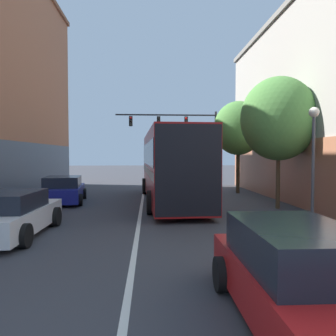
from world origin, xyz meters
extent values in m
cube|color=silver|center=(0.00, 15.55, 0.00)|extent=(0.14, 43.10, 0.01)
cube|color=#4C515B|center=(-6.55, 17.36, 1.60)|extent=(0.24, 22.99, 3.20)
cube|color=#A86647|center=(7.55, 14.10, 1.60)|extent=(0.24, 26.05, 3.20)
cube|color=maroon|center=(1.50, 17.90, 1.93)|extent=(2.96, 11.84, 3.42)
cube|color=black|center=(1.50, 17.90, 2.55)|extent=(3.00, 11.61, 1.09)
cube|color=beige|center=(1.50, 17.90, 1.66)|extent=(2.99, 11.73, 0.34)
cube|color=black|center=(1.76, 12.06, 1.93)|extent=(2.38, 0.17, 3.28)
cylinder|color=black|center=(0.09, 21.49, 0.50)|extent=(0.35, 1.01, 1.00)
cylinder|color=black|center=(2.58, 21.60, 0.50)|extent=(0.35, 1.01, 1.00)
cylinder|color=black|center=(0.42, 14.21, 0.50)|extent=(0.35, 1.01, 1.00)
cylinder|color=black|center=(2.91, 14.32, 0.50)|extent=(0.35, 1.01, 1.00)
cube|color=red|center=(2.53, 4.92, 0.51)|extent=(1.69, 4.66, 0.67)
cube|color=black|center=(2.54, 5.20, 1.15)|extent=(1.54, 2.43, 0.62)
cylinder|color=black|center=(1.68, 6.37, 0.32)|extent=(0.22, 0.63, 0.63)
cylinder|color=black|center=(3.41, 6.36, 0.32)|extent=(0.22, 0.63, 0.63)
cube|color=silver|center=(-3.82, 10.78, 0.52)|extent=(1.84, 4.42, 0.67)
cube|color=black|center=(-3.82, 10.56, 1.11)|extent=(1.67, 2.31, 0.53)
cylinder|color=black|center=(-4.71, 12.16, 0.33)|extent=(0.23, 0.67, 0.66)
cylinder|color=black|center=(-2.88, 12.12, 0.33)|extent=(0.23, 0.67, 0.66)
cylinder|color=black|center=(-2.92, 9.40, 0.33)|extent=(0.23, 0.67, 0.66)
cube|color=navy|center=(-4.11, 17.92, 0.50)|extent=(2.35, 4.46, 0.68)
cube|color=black|center=(-4.08, 17.71, 1.11)|extent=(1.96, 2.41, 0.54)
cylinder|color=black|center=(-5.22, 19.12, 0.29)|extent=(0.29, 0.61, 0.58)
cylinder|color=black|center=(-3.32, 19.35, 0.29)|extent=(0.29, 0.61, 0.58)
cylinder|color=black|center=(-4.89, 16.49, 0.29)|extent=(0.29, 0.61, 0.58)
cylinder|color=black|center=(-3.00, 16.73, 0.29)|extent=(0.29, 0.61, 0.58)
cylinder|color=black|center=(5.81, 27.10, 3.01)|extent=(0.18, 0.18, 6.03)
cylinder|color=black|center=(1.75, 27.10, 5.73)|extent=(8.13, 0.12, 0.12)
cube|color=black|center=(3.37, 27.10, 5.21)|extent=(0.28, 0.24, 0.80)
sphere|color=red|center=(3.37, 26.95, 5.45)|extent=(0.18, 0.18, 0.18)
sphere|color=black|center=(3.37, 26.95, 5.21)|extent=(0.18, 0.18, 0.18)
sphere|color=black|center=(3.37, 26.95, 4.96)|extent=(0.18, 0.18, 0.18)
cube|color=black|center=(1.14, 27.10, 5.21)|extent=(0.28, 0.24, 0.80)
sphere|color=black|center=(1.14, 26.95, 5.45)|extent=(0.18, 0.18, 0.18)
sphere|color=black|center=(1.14, 26.95, 5.21)|extent=(0.18, 0.18, 0.18)
sphere|color=green|center=(1.14, 26.95, 4.96)|extent=(0.18, 0.18, 0.18)
cube|color=black|center=(-1.10, 27.10, 5.21)|extent=(0.28, 0.24, 0.80)
sphere|color=red|center=(-1.10, 26.95, 5.45)|extent=(0.18, 0.18, 0.18)
sphere|color=black|center=(-1.10, 26.95, 5.21)|extent=(0.18, 0.18, 0.18)
sphere|color=black|center=(-1.10, 26.95, 4.96)|extent=(0.18, 0.18, 0.18)
cone|color=#47474C|center=(5.81, 11.12, 0.10)|extent=(0.26, 0.26, 0.20)
cylinder|color=#47474C|center=(5.81, 11.12, 1.89)|extent=(0.10, 0.10, 3.77)
sphere|color=#EFE5CC|center=(5.81, 11.12, 3.89)|extent=(0.34, 0.34, 0.34)
cylinder|color=#4C3823|center=(6.34, 15.39, 1.33)|extent=(0.19, 0.19, 2.67)
ellipsoid|color=#4C843D|center=(6.34, 15.39, 4.15)|extent=(3.50, 3.15, 3.85)
cylinder|color=#3D2D1E|center=(6.16, 21.60, 1.44)|extent=(0.24, 0.24, 2.88)
ellipsoid|color=#4C843D|center=(6.16, 21.60, 4.23)|extent=(3.17, 2.86, 3.49)
camera|label=1|loc=(0.38, 0.58, 2.47)|focal=35.00mm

